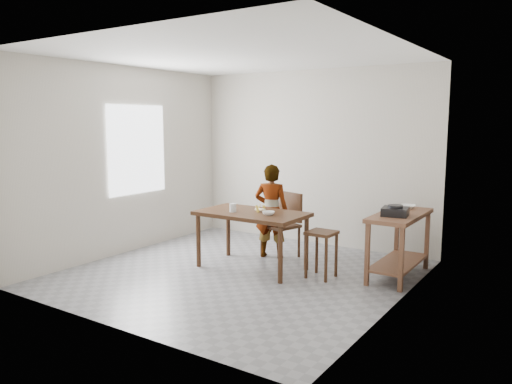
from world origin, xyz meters
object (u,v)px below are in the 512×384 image
Objects in this scene: dining_table at (252,240)px; stool at (321,254)px; prep_counter at (399,245)px; dining_chair at (280,225)px; child at (271,211)px.

stool is (0.94, 0.14, -0.08)m from dining_table.
prep_counter reaches higher than stool.
prep_counter is (1.72, 0.70, 0.03)m from dining_table.
dining_chair is at bearing -179.54° from prep_counter.
stool is (0.91, -0.54, -0.16)m from dining_chair.
stool is (-0.78, -0.56, -0.11)m from prep_counter.
dining_table is 1.06× the size of child.
child is 1.46× the size of dining_chair.
prep_counter is 1.69m from dining_chair.
dining_table is at bearing -157.85° from prep_counter.
child is at bearing 96.42° from dining_table.
dining_chair is 1.56× the size of stool.
prep_counter is 0.90× the size of child.
prep_counter is at bearing 35.47° from stool.
dining_chair reaches higher than dining_table.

